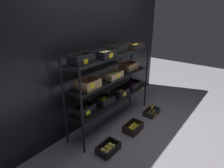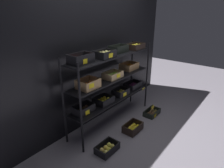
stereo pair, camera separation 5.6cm
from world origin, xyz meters
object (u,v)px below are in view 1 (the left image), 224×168
crate_ground_kiwi (151,112)px  crate_ground_apple_gold (108,149)px  display_rack (112,76)px  crate_ground_lemon (133,128)px  banana_bunch_loose (152,107)px

crate_ground_kiwi → crate_ground_apple_gold: bearing=179.2°
display_rack → crate_ground_kiwi: display_rack is taller
crate_ground_apple_gold → crate_ground_lemon: size_ratio=1.00×
banana_bunch_loose → display_rack: bearing=145.2°
crate_ground_apple_gold → crate_ground_lemon: crate_ground_lemon is taller
crate_ground_apple_gold → crate_ground_kiwi: (1.36, -0.02, -0.00)m
crate_ground_lemon → crate_ground_kiwi: size_ratio=0.96×
crate_ground_kiwi → banana_bunch_loose: (0.00, -0.00, 0.11)m
display_rack → crate_ground_kiwi: 1.18m
crate_ground_apple_gold → banana_bunch_loose: (1.37, -0.02, 0.11)m
display_rack → crate_ground_apple_gold: display_rack is taller
display_rack → crate_ground_lemon: bearing=-92.4°
display_rack → crate_ground_lemon: 0.96m
display_rack → banana_bunch_loose: display_rack is taller
display_rack → crate_ground_lemon: display_rack is taller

